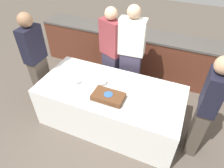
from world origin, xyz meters
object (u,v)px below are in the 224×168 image
wine_glass (74,79)px  person_cutting_cake (131,55)px  plate_stack (100,82)px  person_standing_back (111,53)px  person_seated_left (37,61)px  person_seated_right (206,109)px  cake (108,97)px

wine_glass → person_cutting_cake: size_ratio=0.09×
plate_stack → person_standing_back: size_ratio=0.12×
person_seated_left → person_seated_right: (2.63, 0.00, -0.04)m
cake → person_standing_back: 1.02m
cake → plate_stack: 0.37m
plate_stack → person_seated_right: (1.50, -0.06, 0.08)m
cake → person_seated_right: person_seated_right is taller
wine_glass → person_cutting_cake: bearing=56.2°
wine_glass → person_seated_right: 1.84m
cake → person_cutting_cake: 0.96m
cake → person_cutting_cake: (0.00, 0.95, 0.13)m
wine_glass → person_standing_back: size_ratio=0.10×
plate_stack → person_seated_right: person_seated_right is taller
plate_stack → person_standing_back: 0.70m
wine_glass → plate_stack: bearing=29.9°
cake → person_seated_right: 1.27m
person_standing_back → person_cutting_cake: bearing=-157.9°
cake → person_seated_left: 1.40m
plate_stack → person_seated_left: bearing=-177.0°
cake → person_cutting_cake: person_cutting_cake is taller
person_cutting_cake → person_standing_back: size_ratio=1.05×
cake → plate_stack: (-0.25, 0.27, -0.01)m
person_cutting_cake → person_standing_back: bearing=-5.0°
person_cutting_cake → person_standing_back: person_cutting_cake is taller
cake → plate_stack: cake is taller
wine_glass → cake: bearing=-7.2°
cake → person_seated_left: person_seated_left is taller
wine_glass → person_seated_left: person_seated_left is taller
person_cutting_cake → person_seated_right: bearing=144.4°
person_seated_left → person_standing_back: bearing=-53.9°
wine_glass → person_standing_back: (0.22, 0.87, 0.02)m
person_seated_left → person_seated_right: person_seated_left is taller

